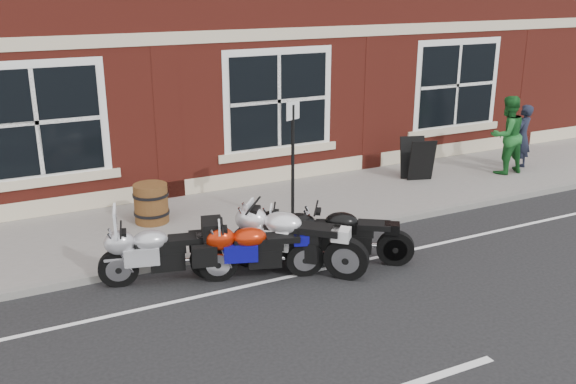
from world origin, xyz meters
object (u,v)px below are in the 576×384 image
object	(u,v)px
moto_sport_black	(309,233)
barrel_planter	(151,203)
moto_sport_red	(259,248)
pedestrian_right	(507,135)
pedestrian_left	(522,137)
moto_touring_silver	(160,250)
a_board_sign	(417,159)
parking_sign	(293,155)
moto_naked_black	(351,233)
moto_sport_silver	(295,237)

from	to	relation	value
moto_sport_black	barrel_planter	distance (m)	3.31
moto_sport_red	pedestrian_right	world-z (taller)	pedestrian_right
pedestrian_left	pedestrian_right	xyz separation A→B (m)	(-0.64, -0.12, 0.14)
moto_sport_red	moto_sport_black	bearing A→B (deg)	-60.69
pedestrian_left	pedestrian_right	distance (m)	0.66
moto_touring_silver	pedestrian_left	xyz separation A→B (m)	(9.49, 1.94, 0.36)
moto_sport_red	barrel_planter	world-z (taller)	moto_sport_red
moto_touring_silver	barrel_planter	world-z (taller)	moto_touring_silver
pedestrian_right	a_board_sign	distance (m)	2.28
moto_touring_silver	parking_sign	world-z (taller)	parking_sign
barrel_planter	pedestrian_left	bearing A→B (deg)	-2.51
pedestrian_left	moto_sport_black	bearing A→B (deg)	-2.83
moto_sport_black	barrel_planter	xyz separation A→B (m)	(-1.91, 2.71, -0.02)
moto_sport_black	parking_sign	bearing A→B (deg)	12.75
a_board_sign	parking_sign	xyz separation A→B (m)	(-3.85, -1.28, 0.86)
moto_touring_silver	pedestrian_left	world-z (taller)	pedestrian_left
moto_naked_black	pedestrian_left	xyz separation A→B (m)	(6.47, 2.63, 0.38)
barrel_planter	pedestrian_right	bearing A→B (deg)	-3.53
pedestrian_right	moto_sport_black	bearing A→B (deg)	20.67
a_board_sign	barrel_planter	size ratio (longest dim) A/B	1.31
pedestrian_left	barrel_planter	world-z (taller)	pedestrian_left
moto_touring_silver	moto_sport_black	bearing A→B (deg)	-85.44
moto_sport_red	a_board_sign	xyz separation A→B (m)	(5.25, 2.87, 0.10)
a_board_sign	barrel_planter	xyz separation A→B (m)	(-6.18, 0.02, -0.11)
moto_sport_black	moto_naked_black	world-z (taller)	moto_naked_black
moto_naked_black	pedestrian_right	bearing A→B (deg)	-32.23
moto_sport_red	moto_naked_black	bearing A→B (deg)	-75.86
moto_sport_red	moto_sport_black	world-z (taller)	moto_sport_black
parking_sign	moto_touring_silver	bearing A→B (deg)	178.37
moto_sport_silver	a_board_sign	size ratio (longest dim) A/B	1.83
pedestrian_right	parking_sign	distance (m)	6.10
moto_naked_black	moto_sport_silver	bearing A→B (deg)	120.05
moto_sport_red	moto_naked_black	world-z (taller)	moto_naked_black
a_board_sign	barrel_planter	world-z (taller)	a_board_sign
pedestrian_left	parking_sign	world-z (taller)	parking_sign
moto_sport_red	a_board_sign	world-z (taller)	a_board_sign
pedestrian_right	barrel_planter	bearing A→B (deg)	-1.63
a_board_sign	barrel_planter	distance (m)	6.18
pedestrian_left	moto_sport_red	bearing A→B (deg)	-3.73
parking_sign	pedestrian_left	bearing A→B (deg)	-13.87
moto_sport_silver	a_board_sign	distance (m)	5.49
a_board_sign	moto_sport_red	bearing A→B (deg)	-134.28
parking_sign	moto_sport_black	bearing A→B (deg)	-128.33
moto_sport_black	moto_naked_black	bearing A→B (deg)	-87.35
moto_sport_silver	parking_sign	size ratio (longest dim) A/B	0.76
moto_sport_red	moto_naked_black	xyz separation A→B (m)	(1.60, -0.13, 0.01)
moto_sport_silver	moto_naked_black	bearing A→B (deg)	-51.18
moto_sport_black	pedestrian_right	world-z (taller)	pedestrian_right
moto_touring_silver	moto_sport_red	size ratio (longest dim) A/B	1.04
moto_sport_silver	moto_naked_black	distance (m)	1.00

